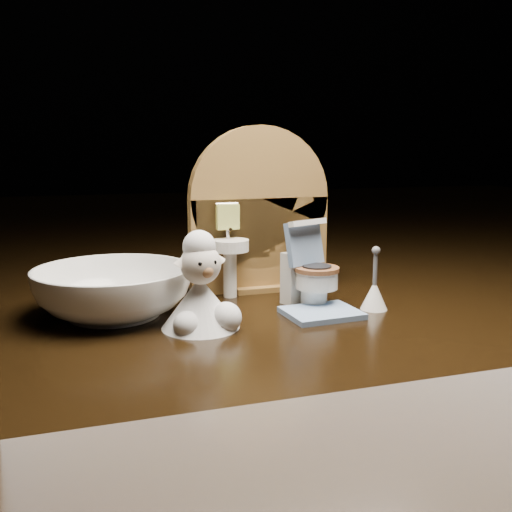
# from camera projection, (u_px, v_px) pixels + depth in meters

# --- Properties ---
(backdrop_panel) EXTENTS (0.13, 0.05, 0.15)m
(backdrop_panel) POSITION_uv_depth(u_px,v_px,m) (259.00, 220.00, 0.52)
(backdrop_panel) COLOR brown
(backdrop_panel) RESTS_ON ground
(toy_toilet) EXTENTS (0.04, 0.05, 0.07)m
(toy_toilet) POSITION_uv_depth(u_px,v_px,m) (309.00, 274.00, 0.48)
(toy_toilet) COLOR white
(toy_toilet) RESTS_ON ground
(bath_mat) EXTENTS (0.06, 0.05, 0.00)m
(bath_mat) POSITION_uv_depth(u_px,v_px,m) (322.00, 313.00, 0.45)
(bath_mat) COLOR #718EB7
(bath_mat) RESTS_ON ground
(toilet_brush) EXTENTS (0.02, 0.02, 0.05)m
(toilet_brush) POSITION_uv_depth(u_px,v_px,m) (374.00, 293.00, 0.47)
(toilet_brush) COLOR white
(toilet_brush) RESTS_ON ground
(plush_lamb) EXTENTS (0.06, 0.06, 0.07)m
(plush_lamb) POSITION_uv_depth(u_px,v_px,m) (201.00, 294.00, 0.42)
(plush_lamb) COLOR white
(plush_lamb) RESTS_ON ground
(ceramic_bowl) EXTENTS (0.14, 0.14, 0.04)m
(ceramic_bowl) POSITION_uv_depth(u_px,v_px,m) (113.00, 292.00, 0.45)
(ceramic_bowl) COLOR white
(ceramic_bowl) RESTS_ON ground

